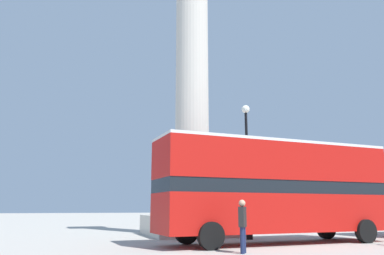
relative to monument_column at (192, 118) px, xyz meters
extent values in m
plane|color=#ADA89E|center=(0.00, 0.00, -6.73)|extent=(200.00, 200.00, 0.00)
cube|color=beige|center=(0.00, 0.00, -6.18)|extent=(4.93, 4.93, 1.09)
cube|color=beige|center=(0.00, 0.00, -5.10)|extent=(3.55, 3.55, 1.09)
cylinder|color=beige|center=(0.00, 0.00, 2.63)|extent=(1.98, 1.98, 14.38)
cube|color=#B7140F|center=(1.89, -5.85, -5.45)|extent=(10.73, 3.08, 1.56)
cube|color=black|center=(1.89, -5.85, -4.39)|extent=(10.72, 3.03, 0.55)
cube|color=#B7140F|center=(1.89, -5.85, -3.32)|extent=(10.73, 3.08, 1.59)
cube|color=silver|center=(1.89, -5.85, -2.46)|extent=(10.73, 3.08, 0.12)
cylinder|color=black|center=(5.52, -4.41, -6.23)|extent=(1.02, 0.36, 1.00)
cylinder|color=black|center=(5.67, -6.86, -6.23)|extent=(1.02, 0.36, 1.00)
cylinder|color=black|center=(-1.89, -4.85, -6.23)|extent=(1.02, 0.36, 1.00)
cylinder|color=black|center=(-1.74, -7.30, -6.23)|extent=(1.02, 0.36, 1.00)
cube|color=beige|center=(11.64, 5.63, -5.46)|extent=(3.56, 2.95, 2.53)
ellipsoid|color=brown|center=(11.64, 5.63, -2.55)|extent=(2.29, 1.56, 1.04)
cone|color=brown|center=(12.60, 5.36, -2.08)|extent=(1.12, 0.82, 1.09)
cylinder|color=brown|center=(11.64, 5.63, -1.58)|extent=(0.36, 0.36, 0.90)
sphere|color=brown|center=(11.64, 5.63, -0.99)|extent=(0.28, 0.28, 0.28)
cylinder|color=brown|center=(12.36, 5.73, -3.63)|extent=(0.20, 0.20, 1.13)
cylinder|color=brown|center=(12.20, 5.18, -3.63)|extent=(0.20, 0.20, 1.13)
cylinder|color=brown|center=(11.07, 6.09, -3.63)|extent=(0.20, 0.20, 1.13)
cylinder|color=brown|center=(10.92, 5.54, -3.63)|extent=(0.20, 0.20, 1.13)
cylinder|color=black|center=(1.73, -3.56, -6.53)|extent=(0.31, 0.31, 0.40)
cylinder|color=black|center=(1.73, -3.56, -3.59)|extent=(0.14, 0.14, 6.28)
sphere|color=white|center=(1.73, -3.56, -0.24)|extent=(0.41, 0.41, 0.41)
cylinder|color=#192347|center=(-1.00, -8.45, -6.30)|extent=(0.14, 0.14, 0.85)
cylinder|color=#192347|center=(-1.15, -8.65, -6.30)|extent=(0.14, 0.14, 0.85)
cube|color=black|center=(-1.07, -8.55, -5.53)|extent=(0.43, 0.48, 0.68)
sphere|color=tan|center=(-1.07, -8.55, -5.08)|extent=(0.23, 0.23, 0.23)
camera|label=1|loc=(-6.88, -20.39, -5.24)|focal=35.00mm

